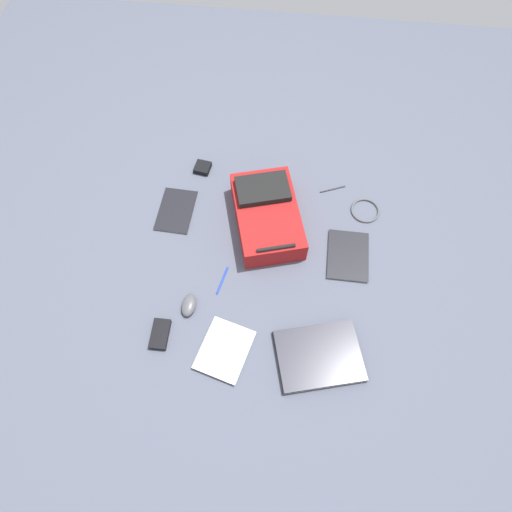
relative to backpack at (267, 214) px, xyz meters
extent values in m
plane|color=#4C5160|center=(0.03, 0.24, -0.07)|extent=(3.72, 3.72, 0.00)
cube|color=maroon|center=(0.00, 0.01, -0.01)|extent=(0.40, 0.52, 0.12)
cube|color=black|center=(0.03, -0.09, 0.07)|extent=(0.28, 0.22, 0.03)
cylinder|color=black|center=(-0.06, 0.21, 0.06)|extent=(0.17, 0.06, 0.02)
cube|color=#24242C|center=(-0.28, 0.64, -0.06)|extent=(0.41, 0.35, 0.02)
cube|color=#2D2D38|center=(-0.28, 0.64, -0.04)|extent=(0.40, 0.34, 0.01)
cube|color=silver|center=(-0.40, 0.15, -0.06)|extent=(0.19, 0.25, 0.01)
cube|color=black|center=(-0.40, 0.15, -0.06)|extent=(0.19, 0.26, 0.00)
cube|color=silver|center=(0.11, 0.65, -0.06)|extent=(0.24, 0.27, 0.02)
cube|color=silver|center=(0.11, 0.65, -0.05)|extent=(0.25, 0.28, 0.00)
cube|color=silver|center=(0.45, -0.01, -0.06)|extent=(0.17, 0.25, 0.01)
cube|color=black|center=(0.45, -0.01, -0.06)|extent=(0.18, 0.25, 0.00)
ellipsoid|color=#4C4C51|center=(0.29, 0.48, -0.05)|extent=(0.07, 0.11, 0.04)
torus|color=#4C4C51|center=(-0.48, -0.12, -0.06)|extent=(0.14, 0.14, 0.01)
cube|color=black|center=(0.39, 0.62, -0.05)|extent=(0.07, 0.13, 0.03)
cylinder|color=#1933B2|center=(0.17, 0.34, -0.06)|extent=(0.04, 0.14, 0.01)
cylinder|color=black|center=(-0.31, -0.23, -0.06)|extent=(0.13, 0.06, 0.01)
cube|color=black|center=(0.36, -0.28, -0.05)|extent=(0.09, 0.09, 0.03)
camera|label=1|loc=(-0.08, 1.12, 1.76)|focal=30.74mm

